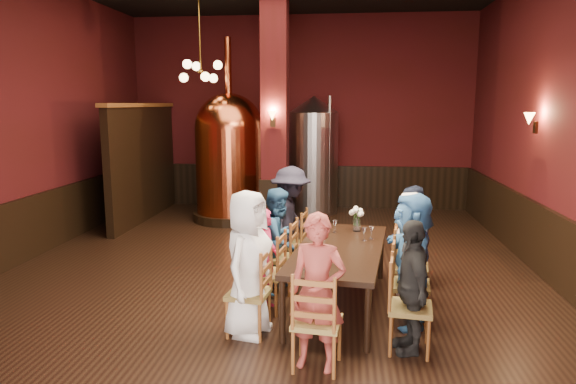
# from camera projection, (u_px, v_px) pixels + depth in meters

# --- Properties ---
(room) EXTENTS (10.00, 10.02, 4.50)m
(room) POSITION_uv_depth(u_px,v_px,m) (269.00, 119.00, 7.27)
(room) COLOR black
(room) RESTS_ON ground
(wainscot_right) EXTENTS (0.08, 9.90, 1.00)m
(wainscot_right) POSITION_uv_depth(u_px,v_px,m) (551.00, 247.00, 7.13)
(wainscot_right) COLOR black
(wainscot_right) RESTS_ON ground
(wainscot_back) EXTENTS (7.90, 0.08, 1.00)m
(wainscot_back) POSITION_uv_depth(u_px,v_px,m) (300.00, 186.00, 12.43)
(wainscot_back) COLOR black
(wainscot_back) RESTS_ON ground
(wainscot_left) EXTENTS (0.08, 9.90, 1.00)m
(wainscot_left) POSITION_uv_depth(u_px,v_px,m) (19.00, 232.00, 8.00)
(wainscot_left) COLOR black
(wainscot_left) RESTS_ON ground
(column) EXTENTS (0.58, 0.58, 4.50)m
(column) POSITION_uv_depth(u_px,v_px,m) (275.00, 115.00, 10.05)
(column) COLOR #440E13
(column) RESTS_ON ground
(partition) EXTENTS (0.22, 3.50, 2.40)m
(partition) POSITION_uv_depth(u_px,v_px,m) (143.00, 164.00, 10.93)
(partition) COLOR black
(partition) RESTS_ON ground
(pendant_cluster) EXTENTS (0.90, 0.90, 1.70)m
(pendant_cluster) POSITION_uv_depth(u_px,v_px,m) (201.00, 71.00, 10.16)
(pendant_cluster) COLOR #A57226
(pendant_cluster) RESTS_ON room
(sconce_wall) EXTENTS (0.20, 0.20, 0.36)m
(sconce_wall) POSITION_uv_depth(u_px,v_px,m) (536.00, 122.00, 7.63)
(sconce_wall) COLOR black
(sconce_wall) RESTS_ON room
(sconce_column) EXTENTS (0.20, 0.20, 0.36)m
(sconce_column) POSITION_uv_depth(u_px,v_px,m) (273.00, 118.00, 9.76)
(sconce_column) COLOR black
(sconce_column) RESTS_ON column
(dining_table) EXTENTS (1.29, 2.50, 0.75)m
(dining_table) POSITION_uv_depth(u_px,v_px,m) (340.00, 252.00, 6.25)
(dining_table) COLOR black
(dining_table) RESTS_ON ground
(chair_0) EXTENTS (0.51, 0.51, 0.92)m
(chair_0) POSITION_uv_depth(u_px,v_px,m) (248.00, 293.00, 5.52)
(chair_0) COLOR brown
(chair_0) RESTS_ON ground
(person_0) EXTENTS (0.69, 0.88, 1.58)m
(person_0) POSITION_uv_depth(u_px,v_px,m) (248.00, 263.00, 5.46)
(person_0) COLOR white
(person_0) RESTS_ON ground
(chair_1) EXTENTS (0.51, 0.51, 0.92)m
(chair_1) POSITION_uv_depth(u_px,v_px,m) (265.00, 273.00, 6.16)
(chair_1) COLOR brown
(chair_1) RESTS_ON ground
(person_1) EXTENTS (0.31, 0.46, 1.26)m
(person_1) POSITION_uv_depth(u_px,v_px,m) (265.00, 260.00, 6.13)
(person_1) COLOR #B91F49
(person_1) RESTS_ON ground
(chair_2) EXTENTS (0.51, 0.51, 0.92)m
(chair_2) POSITION_uv_depth(u_px,v_px,m) (279.00, 257.00, 6.80)
(chair_2) COLOR brown
(chair_2) RESTS_ON ground
(person_2) EXTENTS (0.52, 0.75, 1.39)m
(person_2) POSITION_uv_depth(u_px,v_px,m) (279.00, 240.00, 6.76)
(person_2) COLOR navy
(person_2) RESTS_ON ground
(chair_3) EXTENTS (0.51, 0.51, 0.92)m
(chair_3) POSITION_uv_depth(u_px,v_px,m) (291.00, 244.00, 7.44)
(chair_3) COLOR brown
(chair_3) RESTS_ON ground
(person_3) EXTENTS (0.77, 1.12, 1.59)m
(person_3) POSITION_uv_depth(u_px,v_px,m) (291.00, 221.00, 7.38)
(person_3) COLOR black
(person_3) RESTS_ON ground
(chair_4) EXTENTS (0.51, 0.51, 0.92)m
(chair_4) POSITION_uv_depth(u_px,v_px,m) (410.00, 307.00, 5.13)
(chair_4) COLOR brown
(chair_4) RESTS_ON ground
(person_4) EXTENTS (0.44, 0.83, 1.36)m
(person_4) POSITION_uv_depth(u_px,v_px,m) (411.00, 286.00, 5.09)
(person_4) COLOR black
(person_4) RESTS_ON ground
(chair_5) EXTENTS (0.51, 0.51, 0.92)m
(chair_5) POSITION_uv_depth(u_px,v_px,m) (411.00, 285.00, 5.77)
(chair_5) COLOR brown
(chair_5) RESTS_ON ground
(person_5) EXTENTS (0.46, 1.41, 1.51)m
(person_5) POSITION_uv_depth(u_px,v_px,m) (412.00, 259.00, 5.72)
(person_5) COLOR teal
(person_5) RESTS_ON ground
(chair_6) EXTENTS (0.51, 0.51, 0.92)m
(chair_6) POSITION_uv_depth(u_px,v_px,m) (411.00, 267.00, 6.41)
(chair_6) COLOR brown
(chair_6) RESTS_ON ground
(person_6) EXTENTS (0.55, 0.75, 1.40)m
(person_6) POSITION_uv_depth(u_px,v_px,m) (412.00, 248.00, 6.37)
(person_6) COLOR white
(person_6) RESTS_ON ground
(chair_7) EXTENTS (0.51, 0.51, 0.92)m
(chair_7) POSITION_uv_depth(u_px,v_px,m) (411.00, 252.00, 7.05)
(chair_7) COLOR brown
(chair_7) RESTS_ON ground
(person_7) EXTENTS (0.40, 0.70, 1.37)m
(person_7) POSITION_uv_depth(u_px,v_px,m) (412.00, 236.00, 7.01)
(person_7) COLOR #181F31
(person_7) RESTS_ON ground
(chair_8) EXTENTS (0.51, 0.51, 0.92)m
(chair_8) POSITION_uv_depth(u_px,v_px,m) (317.00, 321.00, 4.80)
(chair_8) COLOR brown
(chair_8) RESTS_ON ground
(person_8) EXTENTS (0.61, 0.47, 1.49)m
(person_8) POSITION_uv_depth(u_px,v_px,m) (317.00, 292.00, 4.75)
(person_8) COLOR #9F3C35
(person_8) RESTS_ON ground
(copper_kettle) EXTENTS (1.81, 1.81, 3.81)m
(copper_kettle) POSITION_uv_depth(u_px,v_px,m) (230.00, 155.00, 10.85)
(copper_kettle) COLOR black
(copper_kettle) RESTS_ON ground
(steel_vessel) EXTENTS (1.29, 1.29, 2.64)m
(steel_vessel) POSITION_uv_depth(u_px,v_px,m) (314.00, 155.00, 11.58)
(steel_vessel) COLOR #B2B2B7
(steel_vessel) RESTS_ON ground
(rose_vase) EXTENTS (0.20, 0.20, 0.35)m
(rose_vase) POSITION_uv_depth(u_px,v_px,m) (357.00, 215.00, 6.97)
(rose_vase) COLOR white
(rose_vase) RESTS_ON dining_table
(wine_glass_0) EXTENTS (0.07, 0.07, 0.17)m
(wine_glass_0) POSITION_uv_depth(u_px,v_px,m) (329.00, 257.00, 5.54)
(wine_glass_0) COLOR white
(wine_glass_0) RESTS_ON dining_table
(wine_glass_1) EXTENTS (0.07, 0.07, 0.17)m
(wine_glass_1) POSITION_uv_depth(u_px,v_px,m) (371.00, 233.00, 6.57)
(wine_glass_1) COLOR white
(wine_glass_1) RESTS_ON dining_table
(wine_glass_2) EXTENTS (0.07, 0.07, 0.17)m
(wine_glass_2) POSITION_uv_depth(u_px,v_px,m) (364.00, 234.00, 6.49)
(wine_glass_2) COLOR white
(wine_glass_2) RESTS_ON dining_table
(wine_glass_3) EXTENTS (0.07, 0.07, 0.17)m
(wine_glass_3) POSITION_uv_depth(u_px,v_px,m) (307.00, 262.00, 5.36)
(wine_glass_3) COLOR white
(wine_glass_3) RESTS_ON dining_table
(wine_glass_4) EXTENTS (0.07, 0.07, 0.17)m
(wine_glass_4) POSITION_uv_depth(u_px,v_px,m) (335.00, 226.00, 6.92)
(wine_glass_4) COLOR white
(wine_glass_4) RESTS_ON dining_table
(wine_glass_5) EXTENTS (0.07, 0.07, 0.17)m
(wine_glass_5) POSITION_uv_depth(u_px,v_px,m) (318.00, 260.00, 5.44)
(wine_glass_5) COLOR white
(wine_glass_5) RESTS_ON dining_table
(wine_glass_6) EXTENTS (0.07, 0.07, 0.17)m
(wine_glass_6) POSITION_uv_depth(u_px,v_px,m) (324.00, 226.00, 6.93)
(wine_glass_6) COLOR white
(wine_glass_6) RESTS_ON dining_table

